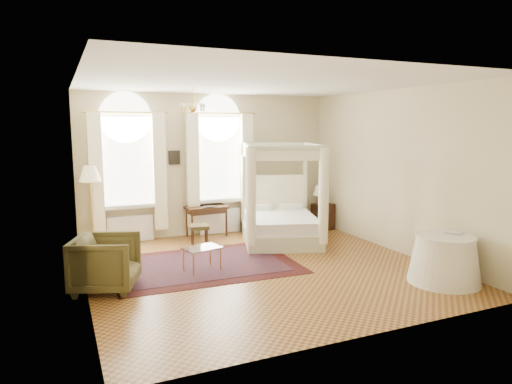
# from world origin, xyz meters

# --- Properties ---
(ground) EXTENTS (6.00, 6.00, 0.00)m
(ground) POSITION_xyz_m (0.00, 0.00, 0.00)
(ground) COLOR #A3682F
(ground) RESTS_ON ground
(room_walls) EXTENTS (6.00, 6.00, 6.00)m
(room_walls) POSITION_xyz_m (0.00, 0.00, 1.98)
(room_walls) COLOR beige
(room_walls) RESTS_ON ground
(window_left) EXTENTS (1.62, 0.27, 3.29)m
(window_left) POSITION_xyz_m (-1.90, 2.87, 1.49)
(window_left) COLOR white
(window_left) RESTS_ON room_walls
(window_right) EXTENTS (1.62, 0.27, 3.29)m
(window_right) POSITION_xyz_m (0.20, 2.87, 1.49)
(window_right) COLOR white
(window_right) RESTS_ON room_walls
(chandelier) EXTENTS (0.51, 0.45, 0.50)m
(chandelier) POSITION_xyz_m (-0.90, 1.20, 2.91)
(chandelier) COLOR #BD923F
(chandelier) RESTS_ON room_walls
(wall_pictures) EXTENTS (2.54, 0.03, 0.39)m
(wall_pictures) POSITION_xyz_m (0.09, 2.97, 1.89)
(wall_pictures) COLOR black
(wall_pictures) RESTS_ON room_walls
(canopy_bed) EXTENTS (2.16, 2.40, 2.18)m
(canopy_bed) POSITION_xyz_m (1.16, 1.55, 0.50)
(canopy_bed) COLOR beige
(canopy_bed) RESTS_ON ground
(nightstand) EXTENTS (0.52, 0.48, 0.65)m
(nightstand) POSITION_xyz_m (2.70, 2.26, 0.32)
(nightstand) COLOR #351A0E
(nightstand) RESTS_ON ground
(nightstand_lamp) EXTENTS (0.31, 0.31, 0.46)m
(nightstand_lamp) POSITION_xyz_m (2.62, 2.30, 0.95)
(nightstand_lamp) COLOR #BD923F
(nightstand_lamp) RESTS_ON nightstand
(writing_desk) EXTENTS (0.98, 0.55, 0.72)m
(writing_desk) POSITION_xyz_m (-0.19, 2.70, 0.61)
(writing_desk) COLOR #351A0E
(writing_desk) RESTS_ON ground
(laptop) EXTENTS (0.39, 0.31, 0.03)m
(laptop) POSITION_xyz_m (-0.19, 2.60, 0.73)
(laptop) COLOR black
(laptop) RESTS_ON writing_desk
(stool) EXTENTS (0.46, 0.46, 0.46)m
(stool) POSITION_xyz_m (-0.59, 1.96, 0.38)
(stool) COLOR #473A1E
(stool) RESTS_ON ground
(armchair) EXTENTS (1.22, 1.20, 0.87)m
(armchair) POSITION_xyz_m (-2.70, -0.05, 0.43)
(armchair) COLOR #433C1C
(armchair) RESTS_ON ground
(coffee_table) EXTENTS (0.72, 0.57, 0.43)m
(coffee_table) POSITION_xyz_m (-1.04, 0.27, 0.39)
(coffee_table) COLOR silver
(coffee_table) RESTS_ON ground
(floor_lamp) EXTENTS (0.45, 0.45, 1.75)m
(floor_lamp) POSITION_xyz_m (-2.70, 2.70, 1.49)
(floor_lamp) COLOR #BD923F
(floor_lamp) RESTS_ON ground
(oriental_rug) EXTENTS (3.38, 2.48, 0.01)m
(oriental_rug) POSITION_xyz_m (-0.90, 0.59, 0.01)
(oriental_rug) COLOR #431010
(oriental_rug) RESTS_ON ground
(side_table) EXTENTS (1.16, 1.16, 0.79)m
(side_table) POSITION_xyz_m (2.44, -1.91, 0.39)
(side_table) COLOR white
(side_table) RESTS_ON ground
(book) EXTENTS (0.31, 0.34, 0.03)m
(book) POSITION_xyz_m (2.59, -1.89, 0.80)
(book) COLOR black
(book) RESTS_ON side_table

